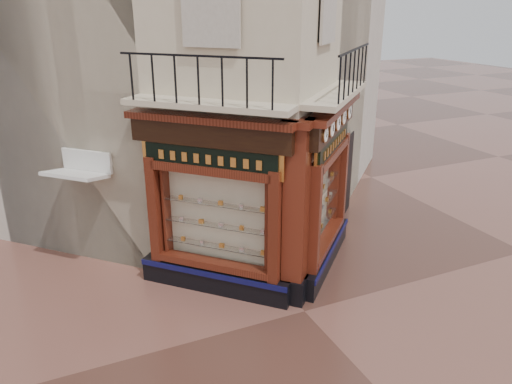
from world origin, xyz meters
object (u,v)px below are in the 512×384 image
clock_e (349,111)px  clock_b (332,128)px  awning (88,269)px  signboard_left (210,159)px  clock_a (325,135)px  signboard_right (333,143)px  clock_c (338,122)px  corner_pilaster (296,217)px  clock_d (343,116)px

clock_e → clock_b: bearing=180.0°
awning → clock_e: bearing=-148.2°
clock_b → signboard_left: clock_b is taller
clock_a → signboard_right: clock_a is taller
clock_a → signboard_right: bearing=4.7°
clock_c → signboard_right: size_ratio=0.19×
signboard_right → corner_pilaster: bearing=169.8°
clock_a → awning: bearing=99.5°
clock_b → awning: (-4.94, 2.81, -3.62)m
corner_pilaster → clock_c: size_ratio=9.80×
corner_pilaster → clock_b: bearing=-23.1°
clock_c → signboard_right: 0.55m
signboard_right → clock_b: bearing=-171.6°
clock_e → signboard_left: clock_e is taller
clock_c → clock_b: bearing=-180.0°
corner_pilaster → clock_c: 2.36m
clock_d → signboard_right: 0.72m
clock_c → clock_e: size_ratio=1.03×
awning → clock_a: bearing=-170.5°
clock_d → signboard_right: (-0.42, -0.26, -0.52)m
clock_d → signboard_left: size_ratio=0.18×
clock_a → clock_d: (1.28, 1.28, 0.00)m
clock_b → signboard_right: bearing=8.4°
clock_b → corner_pilaster: bearing=156.9°
clock_a → clock_b: size_ratio=0.83×
corner_pilaster → signboard_right: 2.12m
signboard_right → clock_e: bearing=-5.5°
clock_c → clock_e: clock_c is taller
awning → signboard_right: signboard_right is taller
corner_pilaster → signboard_right: size_ratio=1.84×
signboard_left → clock_c: bearing=-138.5°
clock_b → clock_c: size_ratio=0.96×
clock_b → awning: size_ratio=0.29×
signboard_right → clock_d: bearing=-12.9°
clock_d → awning: bearing=116.5°
clock_a → awning: clock_a is taller
clock_a → clock_c: clock_c is taller
clock_b → clock_d: clock_d is taller
clock_b → clock_e: (1.34, 1.34, -0.00)m
clock_a → signboard_left: (-2.06, 1.02, -0.52)m
clock_b → signboard_right: 0.92m
awning → clock_c: bearing=-158.9°
corner_pilaster → clock_c: (1.44, 0.84, 1.67)m
corner_pilaster → signboard_left: bearing=100.2°
corner_pilaster → clock_d: (1.88, 1.28, 1.67)m
awning → signboard_left: bearing=-176.8°
clock_a → signboard_right: 1.43m
clock_b → signboard_left: size_ratio=0.17×
clock_b → signboard_right: (0.45, 0.61, -0.52)m
awning → clock_d: bearing=-153.5°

